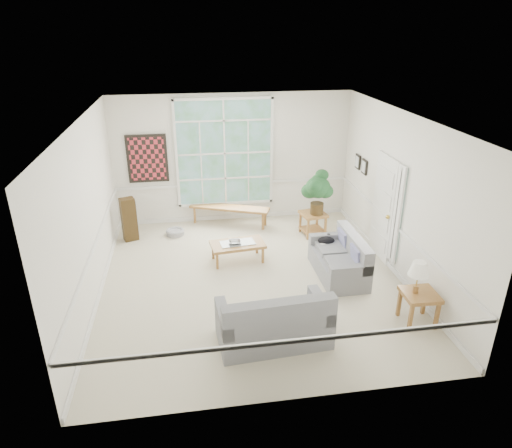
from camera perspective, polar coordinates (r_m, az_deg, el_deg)
The scene contains 24 objects.
floor at distance 8.59m, azimuth -0.46°, elevation -7.03°, with size 5.50×6.00×0.01m, color beige.
ceiling at distance 7.50m, azimuth -0.53°, elevation 13.08°, with size 5.50×6.00×0.02m, color white.
wall_back at distance 10.75m, azimuth -2.87°, elevation 8.15°, with size 5.50×0.02×3.00m, color white.
wall_front at distance 5.29m, azimuth 4.36°, elevation -9.48°, with size 5.50×0.02×3.00m, color white.
wall_left at distance 8.02m, azimuth -20.31°, elevation 1.10°, with size 0.02×6.00×3.00m, color white.
wall_right at distance 8.73m, azimuth 17.69°, elevation 3.27°, with size 0.02×6.00×3.00m, color white.
window_back at distance 10.65m, azimuth -3.94°, elevation 8.81°, with size 2.30×0.08×2.40m, color white.
entry_door at distance 9.37m, azimuth 15.59°, elevation 1.97°, with size 0.08×0.90×2.10m, color white.
door_sidelight at distance 8.81m, azimuth 17.26°, elevation 1.06°, with size 0.08×0.26×1.90m, color white.
wall_art at distance 10.65m, azimuth -13.43°, elevation 7.94°, with size 0.90×0.06×1.10m, color maroon.
wall_frame_near at distance 10.21m, azimuth 13.34°, elevation 6.97°, with size 0.04×0.26×0.32m, color black.
wall_frame_far at distance 10.56m, azimuth 12.56°, elevation 7.61°, with size 0.04×0.26×0.32m, color black.
loveseat_right at distance 8.69m, azimuth 10.30°, elevation -3.98°, with size 0.77×1.48×0.80m, color gray.
loveseat_front at distance 6.87m, azimuth 2.21°, elevation -11.34°, with size 1.64×0.85×0.89m, color gray.
coffee_table at distance 9.16m, azimuth -2.30°, elevation -3.51°, with size 1.06×0.58×0.39m, color olive.
pewter_bowl at distance 9.04m, azimuth -2.66°, elevation -2.25°, with size 0.30×0.30×0.07m, color #99999F.
window_bench at distance 10.82m, azimuth -3.31°, elevation 1.07°, with size 1.88×0.37×0.44m, color olive.
end_table at distance 10.33m, azimuth 7.10°, elevation 0.04°, with size 0.53×0.53×0.53m, color olive.
houseplant at distance 10.01m, azimuth 7.72°, elevation 3.94°, with size 0.59×0.59×1.00m, color #1C4723, non-canonical shape.
side_table at distance 7.77m, azimuth 19.58°, elevation -9.82°, with size 0.53×0.53×0.54m, color olive.
table_lamp at distance 7.48m, azimuth 19.55°, elevation -6.32°, with size 0.31×0.31×0.54m, color white, non-canonical shape.
pet_bed at distance 10.49m, azimuth -10.08°, elevation -0.99°, with size 0.42×0.42×0.12m, color gray.
floor_speaker at distance 10.30m, azimuth -15.60°, elevation 0.57°, with size 0.30×0.24×0.97m, color #382711.
cat at distance 9.07m, azimuth 8.77°, elevation -2.01°, with size 0.34×0.24×0.16m, color black.
Camera 1 is at (-1.07, -7.29, 4.40)m, focal length 32.00 mm.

